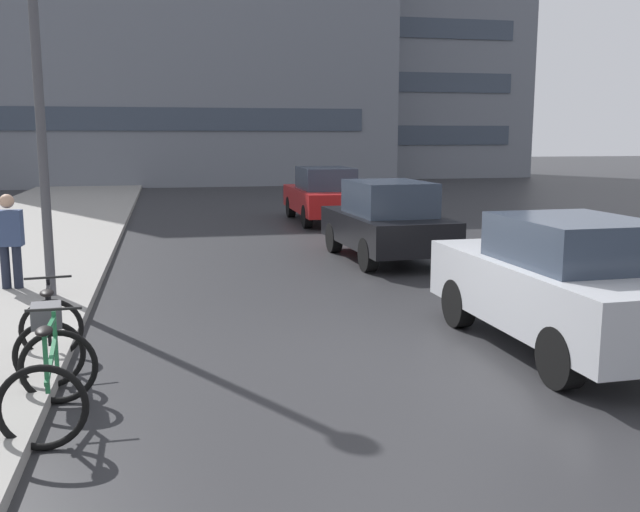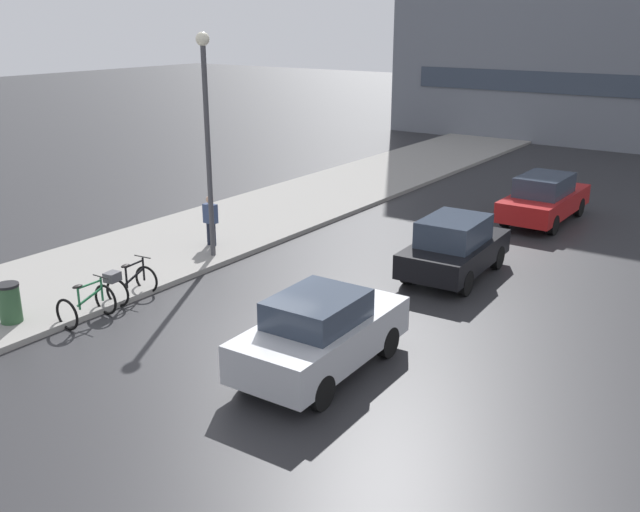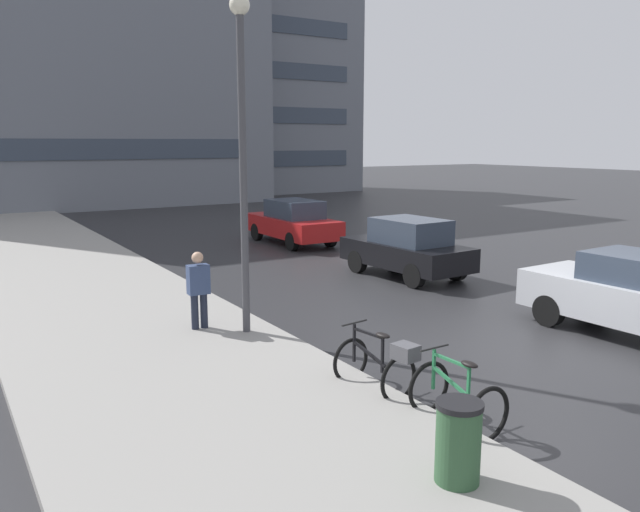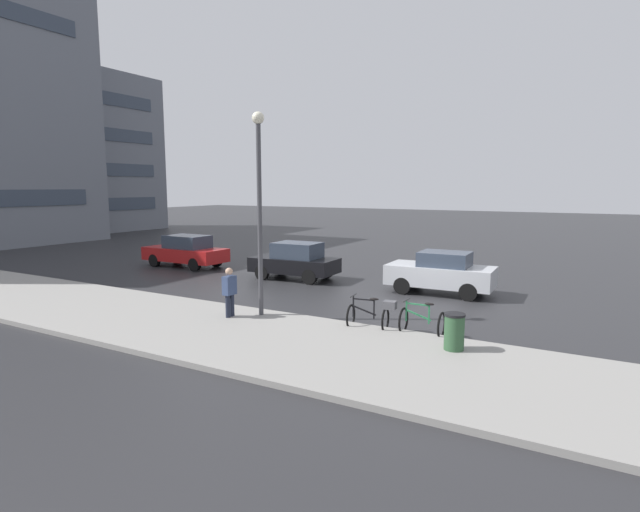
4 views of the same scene
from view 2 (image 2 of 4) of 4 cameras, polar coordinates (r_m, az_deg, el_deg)
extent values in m
plane|color=#28282B|center=(15.21, -6.36, -6.88)|extent=(140.00, 140.00, 0.00)
cube|color=gray|center=(26.10, -1.82, 4.26)|extent=(4.80, 60.00, 0.14)
torus|color=black|center=(17.07, -16.78, -3.36)|extent=(0.73, 0.07, 0.73)
torus|color=black|center=(16.48, -19.58, -4.44)|extent=(0.73, 0.07, 0.73)
cube|color=#237042|center=(16.57, -18.74, -3.26)|extent=(0.04, 0.04, 0.52)
cube|color=#237042|center=(16.92, -17.07, -2.56)|extent=(0.04, 0.04, 0.56)
cube|color=#237042|center=(16.67, -17.97, -2.17)|extent=(0.05, 0.63, 0.04)
cube|color=#237042|center=(16.75, -17.94, -3.13)|extent=(0.05, 0.72, 0.26)
ellipsoid|color=black|center=(16.47, -18.84, -2.33)|extent=(0.14, 0.26, 0.07)
cylinder|color=black|center=(16.82, -17.16, -1.60)|extent=(0.50, 0.04, 0.03)
torus|color=black|center=(18.13, -13.71, -1.83)|extent=(0.70, 0.15, 0.70)
torus|color=black|center=(17.45, -15.89, -2.84)|extent=(0.70, 0.15, 0.70)
cube|color=black|center=(17.57, -15.23, -1.69)|extent=(0.04, 0.04, 0.54)
cube|color=black|center=(17.98, -13.94, -1.02)|extent=(0.04, 0.04, 0.59)
cube|color=black|center=(17.70, -14.64, -0.61)|extent=(0.11, 0.61, 0.04)
cube|color=black|center=(17.78, -14.62, -1.58)|extent=(0.12, 0.69, 0.25)
ellipsoid|color=black|center=(17.48, -15.31, -0.77)|extent=(0.17, 0.28, 0.07)
cylinder|color=black|center=(17.88, -14.02, -0.06)|extent=(0.50, 0.09, 0.03)
cube|color=#4C4C51|center=(17.22, -16.28, -1.61)|extent=(0.32, 0.37, 0.22)
cube|color=#B2B5BA|center=(13.71, 0.15, -6.52)|extent=(1.85, 3.96, 0.74)
cube|color=#2D3847|center=(13.33, -0.22, -4.28)|extent=(1.48, 1.85, 0.53)
cylinder|color=black|center=(15.17, 0.24, -5.50)|extent=(0.24, 0.65, 0.64)
cylinder|color=black|center=(14.46, 5.39, -6.85)|extent=(0.24, 0.65, 0.64)
cylinder|color=black|center=(13.41, -5.54, -8.99)|extent=(0.24, 0.65, 0.64)
cylinder|color=black|center=(12.60, 0.04, -10.83)|extent=(0.24, 0.65, 0.64)
cube|color=black|center=(19.03, 10.72, 0.25)|extent=(1.90, 3.84, 0.63)
cube|color=#2D3847|center=(18.70, 10.67, 2.01)|extent=(1.51, 2.01, 0.67)
cylinder|color=black|center=(20.42, 9.92, 0.64)|extent=(0.25, 0.65, 0.64)
cylinder|color=black|center=(19.93, 13.98, -0.09)|extent=(0.25, 0.65, 0.64)
cylinder|color=black|center=(18.40, 7.08, -1.24)|extent=(0.25, 0.65, 0.64)
cylinder|color=black|center=(17.84, 11.52, -2.11)|extent=(0.25, 0.65, 0.64)
cube|color=#AD1919|center=(24.95, 17.51, 4.09)|extent=(1.77, 4.41, 0.65)
cube|color=#2D3847|center=(24.64, 17.52, 5.46)|extent=(1.44, 2.13, 0.63)
cylinder|color=black|center=(26.51, 16.82, 4.25)|extent=(0.23, 0.64, 0.64)
cylinder|color=black|center=(26.08, 20.00, 3.70)|extent=(0.23, 0.64, 0.64)
cylinder|color=black|center=(24.02, 14.65, 3.01)|extent=(0.23, 0.64, 0.64)
cylinder|color=black|center=(23.55, 18.12, 2.38)|extent=(0.23, 0.64, 0.64)
cylinder|color=#1E2333|center=(21.20, -8.85, 1.61)|extent=(0.14, 0.14, 0.82)
cylinder|color=#1E2333|center=(21.07, -8.51, 1.53)|extent=(0.14, 0.14, 0.82)
cube|color=navy|center=(20.95, -8.77, 3.37)|extent=(0.41, 0.26, 0.56)
sphere|color=tan|center=(20.84, -8.83, 4.49)|extent=(0.22, 0.22, 0.22)
cylinder|color=#424247|center=(19.63, -8.91, 7.80)|extent=(0.14, 0.14, 5.83)
sphere|color=#F2EACC|center=(19.31, -9.38, 16.76)|extent=(0.36, 0.36, 0.36)
cylinder|color=#2D5133|center=(17.03, -23.54, -3.77)|extent=(0.47, 0.47, 0.96)
cylinder|color=black|center=(16.86, -23.76, -2.16)|extent=(0.50, 0.50, 0.06)
cube|color=#333D4C|center=(39.75, 19.82, 12.83)|extent=(17.74, 0.06, 1.10)
camera|label=1|loc=(12.63, -39.35, -4.16)|focal=40.00mm
camera|label=3|loc=(18.83, -43.47, 4.78)|focal=35.00mm
camera|label=4|loc=(26.04, -44.04, 7.90)|focal=28.00mm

